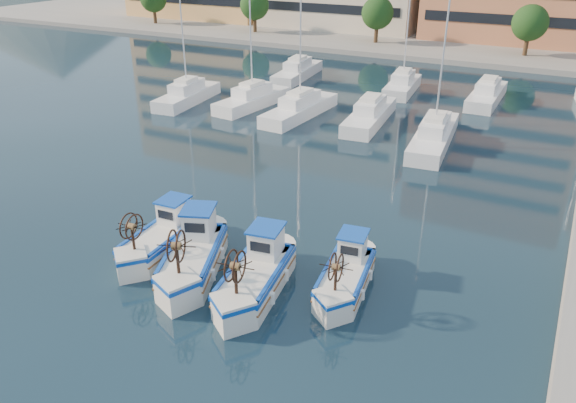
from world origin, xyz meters
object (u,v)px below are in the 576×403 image
object	(u,v)px
fishing_boat_a	(162,236)
fishing_boat_c	(257,273)
fishing_boat_b	(194,254)
fishing_boat_d	(346,273)

from	to	relation	value
fishing_boat_a	fishing_boat_c	size ratio (longest dim) A/B	0.92
fishing_boat_b	fishing_boat_d	xyz separation A→B (m)	(6.33, 1.85, -0.14)
fishing_boat_a	fishing_boat_c	world-z (taller)	fishing_boat_c
fishing_boat_a	fishing_boat_d	bearing A→B (deg)	4.11
fishing_boat_b	fishing_boat_c	bearing A→B (deg)	-21.88
fishing_boat_b	fishing_boat_c	world-z (taller)	fishing_boat_b
fishing_boat_b	fishing_boat_c	distance (m)	3.17
fishing_boat_b	fishing_boat_d	bearing A→B (deg)	-5.46
fishing_boat_a	fishing_boat_b	size ratio (longest dim) A/B	0.88
fishing_boat_a	fishing_boat_c	bearing A→B (deg)	-10.79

